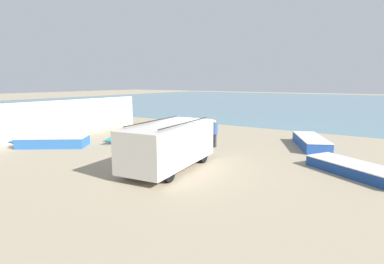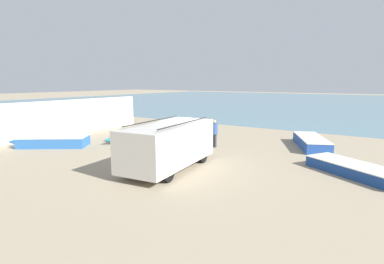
# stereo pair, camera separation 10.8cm
# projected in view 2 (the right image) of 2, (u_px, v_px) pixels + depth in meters

# --- Properties ---
(ground_plane) EXTENTS (200.00, 200.00, 0.00)m
(ground_plane) POSITION_uv_depth(u_px,v_px,m) (178.00, 156.00, 16.37)
(ground_plane) COLOR gray
(sea_water) EXTENTS (120.00, 80.00, 0.01)m
(sea_water) POSITION_uv_depth(u_px,v_px,m) (334.00, 102.00, 59.07)
(sea_water) COLOR slate
(sea_water) RESTS_ON ground_plane
(harbor_wall) EXTENTS (0.50, 13.10, 2.63)m
(harbor_wall) POSITION_uv_depth(u_px,v_px,m) (70.00, 117.00, 23.01)
(harbor_wall) COLOR silver
(harbor_wall) RESTS_ON ground_plane
(parked_van) EXTENTS (2.78, 5.68, 2.23)m
(parked_van) POSITION_uv_depth(u_px,v_px,m) (169.00, 144.00, 13.84)
(parked_van) COLOR beige
(parked_van) RESTS_ON ground_plane
(fishing_rowboat_0) EXTENTS (2.44, 4.42, 0.66)m
(fishing_rowboat_0) POSITION_uv_depth(u_px,v_px,m) (137.00, 136.00, 20.40)
(fishing_rowboat_0) COLOR #1E757F
(fishing_rowboat_0) RESTS_ON ground_plane
(fishing_rowboat_1) EXTENTS (2.91, 4.27, 0.49)m
(fishing_rowboat_1) POSITION_uv_depth(u_px,v_px,m) (177.00, 128.00, 24.70)
(fishing_rowboat_1) COLOR navy
(fishing_rowboat_1) RESTS_ON ground_plane
(fishing_rowboat_2) EXTENTS (4.93, 3.51, 0.50)m
(fishing_rowboat_2) POSITION_uv_depth(u_px,v_px,m) (359.00, 171.00, 12.79)
(fishing_rowboat_2) COLOR navy
(fishing_rowboat_2) RESTS_ON ground_plane
(fishing_rowboat_3) EXTENTS (3.10, 5.10, 0.64)m
(fishing_rowboat_3) POSITION_uv_depth(u_px,v_px,m) (310.00, 142.00, 18.63)
(fishing_rowboat_3) COLOR #234CA3
(fishing_rowboat_3) RESTS_ON ground_plane
(fishing_rowboat_4) EXTENTS (4.67, 3.76, 0.64)m
(fishing_rowboat_4) POSITION_uv_depth(u_px,v_px,m) (51.00, 141.00, 18.71)
(fishing_rowboat_4) COLOR #2D66AD
(fishing_rowboat_4) RESTS_ON ground_plane
(fisherman_0) EXTENTS (0.45, 0.45, 1.70)m
(fisherman_0) POSITION_uv_depth(u_px,v_px,m) (214.00, 131.00, 18.38)
(fisherman_0) COLOR #38383D
(fisherman_0) RESTS_ON ground_plane
(fisherman_1) EXTENTS (0.45, 0.45, 1.73)m
(fisherman_1) POSITION_uv_depth(u_px,v_px,m) (187.00, 130.00, 18.63)
(fisherman_1) COLOR navy
(fisherman_1) RESTS_ON ground_plane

